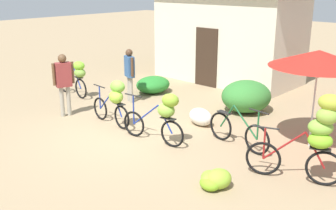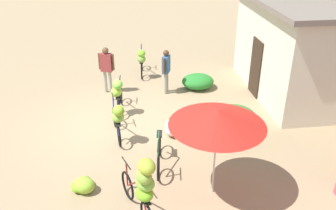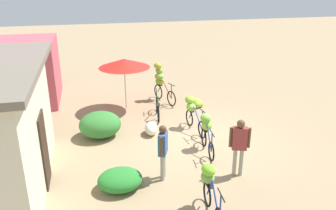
% 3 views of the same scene
% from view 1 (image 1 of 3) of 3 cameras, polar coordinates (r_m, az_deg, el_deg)
% --- Properties ---
extents(ground_plane, '(60.00, 60.00, 0.00)m').
position_cam_1_polar(ground_plane, '(9.66, -5.47, -4.17)').
color(ground_plane, '#99815F').
extents(building_low, '(5.51, 3.03, 3.34)m').
position_cam_1_polar(building_low, '(14.81, 8.62, 10.01)').
color(building_low, beige).
rests_on(building_low, ground).
extents(hedge_bush_front_left, '(1.01, 1.18, 0.54)m').
position_cam_1_polar(hedge_bush_front_left, '(13.12, -2.14, 2.92)').
color(hedge_bush_front_left, '#277A2B').
rests_on(hedge_bush_front_left, ground).
extents(hedge_bush_front_right, '(1.34, 1.45, 0.88)m').
position_cam_1_polar(hedge_bush_front_right, '(11.36, 11.07, 1.23)').
color(hedge_bush_front_right, '#337730').
rests_on(hedge_bush_front_right, ground).
extents(market_umbrella, '(2.06, 2.06, 2.15)m').
position_cam_1_polar(market_umbrella, '(8.96, 20.66, 6.22)').
color(market_umbrella, beige).
rests_on(market_umbrella, ground).
extents(bicycle_leftmost, '(1.65, 0.38, 1.16)m').
position_cam_1_polar(bicycle_leftmost, '(12.83, -12.89, 4.12)').
color(bicycle_leftmost, black).
rests_on(bicycle_leftmost, ground).
extents(bicycle_near_pile, '(1.55, 0.45, 1.21)m').
position_cam_1_polar(bicycle_near_pile, '(9.99, -7.61, 0.89)').
color(bicycle_near_pile, black).
rests_on(bicycle_near_pile, ground).
extents(bicycle_center_loaded, '(1.71, 0.41, 1.20)m').
position_cam_1_polar(bicycle_center_loaded, '(8.83, -0.80, -1.20)').
color(bicycle_center_loaded, black).
rests_on(bicycle_center_loaded, ground).
extents(bicycle_by_shop, '(1.69, 0.30, 0.97)m').
position_cam_1_polar(bicycle_by_shop, '(8.93, 9.96, -3.71)').
color(bicycle_by_shop, black).
rests_on(bicycle_by_shop, ground).
extents(bicycle_rightmost, '(1.66, 0.75, 1.69)m').
position_cam_1_polar(bicycle_rightmost, '(7.48, 20.37, -3.66)').
color(bicycle_rightmost, black).
rests_on(bicycle_rightmost, ground).
extents(banana_pile_on_ground, '(0.67, 0.63, 0.36)m').
position_cam_1_polar(banana_pile_on_ground, '(7.25, 6.50, -10.54)').
color(banana_pile_on_ground, olive).
rests_on(banana_pile_on_ground, ground).
extents(produce_sack, '(0.76, 0.55, 0.44)m').
position_cam_1_polar(produce_sack, '(10.19, 4.65, -1.68)').
color(produce_sack, silver).
rests_on(produce_sack, ground).
extents(person_vendor, '(0.54, 0.34, 1.61)m').
position_cam_1_polar(person_vendor, '(11.99, -5.49, 4.98)').
color(person_vendor, gray).
rests_on(person_vendor, ground).
extents(person_bystander, '(0.31, 0.56, 1.69)m').
position_cam_1_polar(person_bystander, '(10.98, -14.63, 3.66)').
color(person_bystander, gray).
rests_on(person_bystander, ground).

